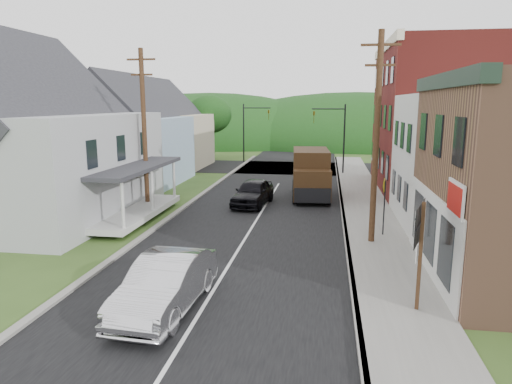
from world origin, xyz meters
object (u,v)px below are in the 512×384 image
at_px(silver_sedan, 166,284).
at_px(warning_sign, 384,198).
at_px(route_sign_cluster, 420,241).
at_px(delivery_van, 311,174).
at_px(dark_sedan, 253,193).

distance_m(silver_sedan, warning_sign, 11.35).
xyz_separation_m(silver_sedan, warning_sign, (7.23, 8.69, 1.04)).
bearing_deg(route_sign_cluster, warning_sign, 108.55).
relative_size(delivery_van, warning_sign, 2.15).
xyz_separation_m(silver_sedan, route_sign_cluster, (7.29, 0.90, 1.42)).
height_order(silver_sedan, dark_sedan, silver_sedan).
height_order(route_sign_cluster, warning_sign, route_sign_cluster).
bearing_deg(delivery_van, warning_sign, -71.29).
xyz_separation_m(dark_sedan, warning_sign, (6.96, -5.77, 1.07)).
bearing_deg(warning_sign, route_sign_cluster, -73.46).
distance_m(delivery_van, route_sign_cluster, 16.69).
bearing_deg(delivery_van, dark_sedan, -145.33).
relative_size(silver_sedan, delivery_van, 0.86).
height_order(silver_sedan, route_sign_cluster, route_sign_cluster).
bearing_deg(route_sign_cluster, delivery_van, 120.80).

